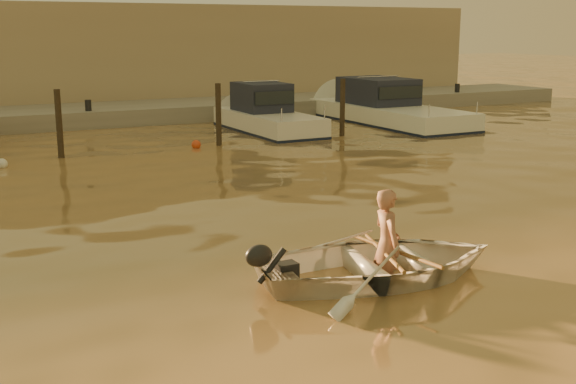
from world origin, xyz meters
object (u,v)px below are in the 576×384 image
moored_boat_5 (389,107)px  person (387,244)px  moored_boat_4 (268,114)px  dinghy (380,262)px  waterfront_building (6,59)px

moored_boat_5 → person: bearing=-125.5°
moored_boat_4 → dinghy: bearing=-110.1°
moored_boat_5 → waterfront_building: (-13.07, 11.00, 1.77)m
dinghy → waterfront_building: 26.49m
moored_boat_4 → waterfront_building: 13.52m
waterfront_building → dinghy: bearing=-85.6°
dinghy → waterfront_building: (-2.04, 26.32, 2.13)m
person → moored_boat_4: size_ratio=0.26×
moored_boat_4 → moored_boat_5: 5.41m
moored_boat_4 → waterfront_building: size_ratio=0.14×
person → moored_boat_5: (10.92, 15.34, 0.08)m
moored_boat_4 → person: bearing=-109.8°
dinghy → moored_boat_4: 16.32m
moored_boat_5 → moored_boat_4: bearing=180.0°
dinghy → person: size_ratio=2.22×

